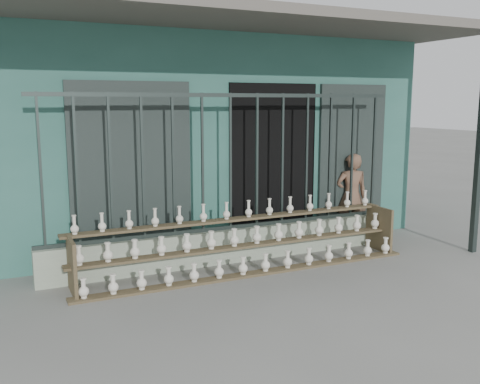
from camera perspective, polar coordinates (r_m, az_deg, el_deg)
name	(u,v)px	position (r m, az deg, el deg)	size (l,w,h in m)	color
ground	(277,292)	(6.20, 3.98, -10.56)	(60.00, 60.00, 0.00)	slate
workshop_building	(164,131)	(9.75, -8.09, 6.48)	(7.40, 6.60, 3.21)	#2E6257
parapet_wall	(231,245)	(7.24, -1.01, -5.69)	(5.00, 0.20, 0.45)	#9EAC93
security_fence	(230,162)	(7.03, -1.04, 3.17)	(5.00, 0.04, 1.80)	#283330
shelf_rack	(246,242)	(6.86, 0.67, -5.37)	(4.50, 0.68, 0.85)	brown
elderly_woman	(351,196)	(8.56, 11.79, -0.44)	(0.49, 0.32, 1.35)	brown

